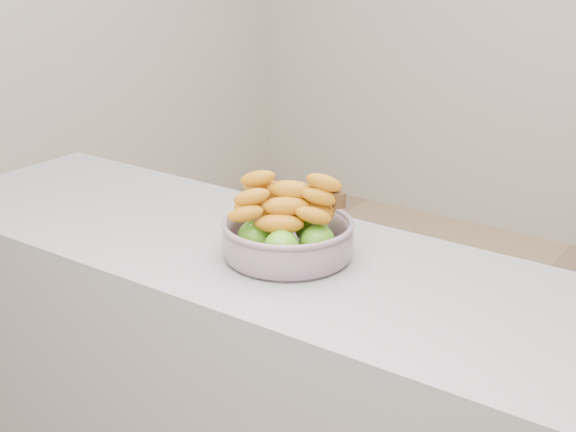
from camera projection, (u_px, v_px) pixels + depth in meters
name	position (u px, v px, depth m)	size (l,w,h in m)	color
ground	(388.00, 431.00, 2.71)	(4.00, 4.00, 0.00)	#9F8361
counter	(266.00, 413.00, 2.04)	(2.00, 0.60, 0.90)	#9E9EA6
fruit_bowl	(288.00, 233.00, 1.82)	(0.30, 0.30, 0.18)	#9AA4B9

